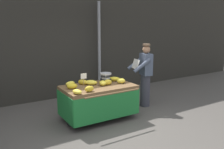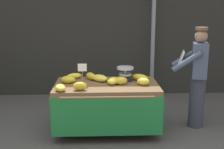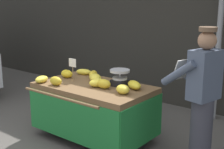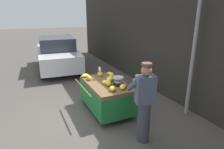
{
  "view_description": "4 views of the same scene",
  "coord_description": "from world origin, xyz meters",
  "px_view_note": "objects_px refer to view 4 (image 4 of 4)",
  "views": [
    {
      "loc": [
        -2.57,
        -4.06,
        2.26
      ],
      "look_at": [
        0.31,
        0.63,
        1.08
      ],
      "focal_mm": 38.97,
      "sensor_mm": 36.0,
      "label": 1
    },
    {
      "loc": [
        -0.06,
        -3.83,
        2.08
      ],
      "look_at": [
        0.11,
        0.78,
        0.98
      ],
      "focal_mm": 47.48,
      "sensor_mm": 36.0,
      "label": 2
    },
    {
      "loc": [
        2.93,
        -2.46,
        2.01
      ],
      "look_at": [
        0.32,
        0.82,
        1.01
      ],
      "focal_mm": 50.73,
      "sensor_mm": 36.0,
      "label": 3
    },
    {
      "loc": [
        4.56,
        -1.19,
        2.65
      ],
      "look_at": [
        0.4,
        0.76,
        1.17
      ],
      "focal_mm": 31.6,
      "sensor_mm": 36.0,
      "label": 4
    }
  ],
  "objects_px": {
    "weighing_scale": "(118,81)",
    "banana_bunch_6": "(108,83)",
    "banana_bunch_5": "(110,79)",
    "banana_bunch_4": "(110,74)",
    "street_pole": "(192,61)",
    "parked_car": "(58,54)",
    "banana_bunch_7": "(113,88)",
    "banana_bunch_9": "(89,78)",
    "price_sign": "(100,70)",
    "banana_bunch_0": "(85,76)",
    "banana_bunch_3": "(112,76)",
    "vendor_person": "(144,103)",
    "banana_bunch_1": "(123,87)",
    "banana_cart": "(106,91)",
    "banana_bunch_2": "(100,74)",
    "banana_bunch_8": "(107,82)"
  },
  "relations": [
    {
      "from": "parked_car",
      "to": "weighing_scale",
      "type": "bearing_deg",
      "value": 6.91
    },
    {
      "from": "banana_bunch_1",
      "to": "banana_bunch_2",
      "type": "height_order",
      "value": "banana_bunch_2"
    },
    {
      "from": "weighing_scale",
      "to": "banana_bunch_6",
      "type": "bearing_deg",
      "value": -109.86
    },
    {
      "from": "banana_bunch_0",
      "to": "banana_bunch_4",
      "type": "bearing_deg",
      "value": 78.8
    },
    {
      "from": "price_sign",
      "to": "banana_bunch_5",
      "type": "distance_m",
      "value": 0.39
    },
    {
      "from": "banana_bunch_4",
      "to": "banana_bunch_6",
      "type": "distance_m",
      "value": 0.88
    },
    {
      "from": "banana_bunch_5",
      "to": "parked_car",
      "type": "distance_m",
      "value": 4.71
    },
    {
      "from": "parked_car",
      "to": "street_pole",
      "type": "bearing_deg",
      "value": 21.55
    },
    {
      "from": "banana_bunch_1",
      "to": "vendor_person",
      "type": "distance_m",
      "value": 0.98
    },
    {
      "from": "banana_bunch_8",
      "to": "vendor_person",
      "type": "relative_size",
      "value": 0.14
    },
    {
      "from": "banana_bunch_0",
      "to": "banana_bunch_7",
      "type": "relative_size",
      "value": 1.17
    },
    {
      "from": "street_pole",
      "to": "banana_bunch_5",
      "type": "distance_m",
      "value": 2.16
    },
    {
      "from": "banana_bunch_7",
      "to": "parked_car",
      "type": "distance_m",
      "value": 5.37
    },
    {
      "from": "weighing_scale",
      "to": "banana_bunch_7",
      "type": "distance_m",
      "value": 0.39
    },
    {
      "from": "price_sign",
      "to": "banana_bunch_9",
      "type": "bearing_deg",
      "value": -93.9
    },
    {
      "from": "banana_bunch_5",
      "to": "banana_bunch_4",
      "type": "bearing_deg",
      "value": 154.14
    },
    {
      "from": "banana_bunch_1",
      "to": "banana_bunch_9",
      "type": "distance_m",
      "value": 1.11
    },
    {
      "from": "banana_bunch_3",
      "to": "price_sign",
      "type": "bearing_deg",
      "value": -111.11
    },
    {
      "from": "street_pole",
      "to": "banana_bunch_9",
      "type": "distance_m",
      "value": 2.73
    },
    {
      "from": "banana_bunch_1",
      "to": "banana_bunch_6",
      "type": "xyz_separation_m",
      "value": [
        -0.33,
        -0.25,
        0.01
      ]
    },
    {
      "from": "banana_bunch_6",
      "to": "vendor_person",
      "type": "xyz_separation_m",
      "value": [
        1.31,
        0.22,
        -0.01
      ]
    },
    {
      "from": "banana_cart",
      "to": "banana_bunch_1",
      "type": "bearing_deg",
      "value": 19.72
    },
    {
      "from": "banana_bunch_3",
      "to": "banana_bunch_0",
      "type": "bearing_deg",
      "value": -123.51
    },
    {
      "from": "banana_bunch_2",
      "to": "banana_bunch_9",
      "type": "height_order",
      "value": "banana_bunch_9"
    },
    {
      "from": "banana_bunch_4",
      "to": "banana_bunch_7",
      "type": "bearing_deg",
      "value": -22.06
    },
    {
      "from": "banana_bunch_6",
      "to": "banana_bunch_1",
      "type": "bearing_deg",
      "value": 36.91
    },
    {
      "from": "banana_bunch_3",
      "to": "banana_bunch_4",
      "type": "bearing_deg",
      "value": 163.1
    },
    {
      "from": "price_sign",
      "to": "banana_bunch_5",
      "type": "height_order",
      "value": "price_sign"
    },
    {
      "from": "banana_bunch_4",
      "to": "street_pole",
      "type": "bearing_deg",
      "value": 43.31
    },
    {
      "from": "banana_bunch_2",
      "to": "banana_bunch_4",
      "type": "xyz_separation_m",
      "value": [
        0.08,
        0.3,
        -0.01
      ]
    },
    {
      "from": "street_pole",
      "to": "banana_bunch_1",
      "type": "relative_size",
      "value": 9.71
    },
    {
      "from": "weighing_scale",
      "to": "banana_cart",
      "type": "bearing_deg",
      "value": -148.2
    },
    {
      "from": "weighing_scale",
      "to": "vendor_person",
      "type": "distance_m",
      "value": 1.22
    },
    {
      "from": "banana_bunch_7",
      "to": "banana_bunch_3",
      "type": "bearing_deg",
      "value": 156.26
    },
    {
      "from": "banana_bunch_0",
      "to": "vendor_person",
      "type": "xyz_separation_m",
      "value": [
        2.23,
        0.54,
        0.0
      ]
    },
    {
      "from": "street_pole",
      "to": "banana_bunch_3",
      "type": "bearing_deg",
      "value": -129.56
    },
    {
      "from": "banana_bunch_6",
      "to": "banana_bunch_9",
      "type": "relative_size",
      "value": 1.02
    },
    {
      "from": "weighing_scale",
      "to": "banana_bunch_3",
      "type": "xyz_separation_m",
      "value": [
        -0.58,
        0.09,
        -0.06
      ]
    },
    {
      "from": "banana_bunch_1",
      "to": "banana_bunch_9",
      "type": "relative_size",
      "value": 1.44
    },
    {
      "from": "banana_bunch_2",
      "to": "parked_car",
      "type": "bearing_deg",
      "value": -173.26
    },
    {
      "from": "price_sign",
      "to": "banana_bunch_5",
      "type": "xyz_separation_m",
      "value": [
        0.28,
        0.19,
        -0.19
      ]
    },
    {
      "from": "banana_bunch_3",
      "to": "banana_bunch_5",
      "type": "distance_m",
      "value": 0.2
    },
    {
      "from": "banana_bunch_4",
      "to": "parked_car",
      "type": "distance_m",
      "value": 4.31
    },
    {
      "from": "banana_bunch_3",
      "to": "parked_car",
      "type": "height_order",
      "value": "parked_car"
    },
    {
      "from": "street_pole",
      "to": "banana_bunch_2",
      "type": "relative_size",
      "value": 12.39
    },
    {
      "from": "weighing_scale",
      "to": "banana_bunch_9",
      "type": "height_order",
      "value": "weighing_scale"
    },
    {
      "from": "weighing_scale",
      "to": "parked_car",
      "type": "distance_m",
      "value": 5.14
    },
    {
      "from": "banana_bunch_1",
      "to": "weighing_scale",
      "type": "bearing_deg",
      "value": -179.01
    },
    {
      "from": "banana_bunch_0",
      "to": "banana_bunch_6",
      "type": "distance_m",
      "value": 0.97
    },
    {
      "from": "banana_bunch_1",
      "to": "banana_bunch_2",
      "type": "bearing_deg",
      "value": -173.69
    }
  ]
}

